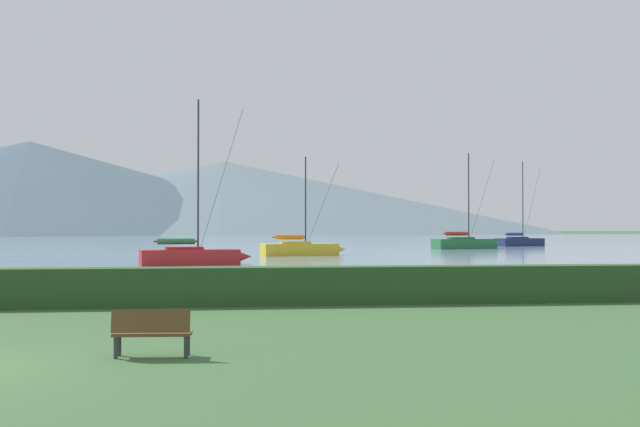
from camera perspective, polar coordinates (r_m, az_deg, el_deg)
harbor_water at (r=151.21m, az=-8.90°, el=-1.99°), size 320.00×246.00×0.00m
hedge_line at (r=25.69m, az=-18.53°, el=-5.26°), size 80.00×1.20×1.24m
sailboat_slip_1 at (r=69.53m, az=-1.46°, el=-2.60°), size 8.08×3.62×8.95m
sailboat_slip_2 at (r=52.81m, az=-9.55°, el=-3.08°), size 7.75×3.47×11.27m
sailboat_slip_3 at (r=108.19m, az=14.66°, el=-2.00°), size 7.90×4.26×11.59m
sailboat_slip_4 at (r=92.61m, az=10.72°, el=-2.15°), size 8.81×3.95×11.40m
park_bench_near_path at (r=15.43m, az=-12.39°, el=-8.48°), size 1.54×0.58×0.95m
distant_hill_west_ridge at (r=374.97m, az=-20.79°, el=1.85°), size 304.55×304.55×42.07m
distant_hill_central_peak at (r=394.81m, az=-7.19°, el=1.24°), size 333.89×333.89×36.43m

